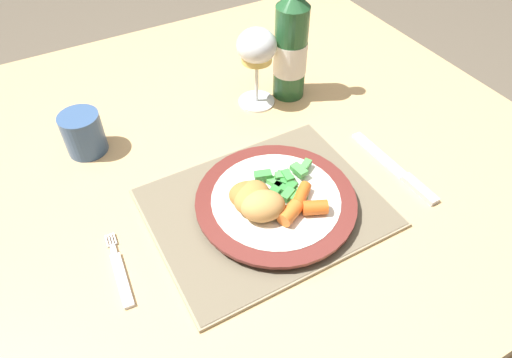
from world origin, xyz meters
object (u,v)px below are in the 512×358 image
table_knife (400,172)px  wine_glass (257,50)px  fork (120,274)px  drinking_cup (83,132)px  dining_table (225,187)px  dinner_plate (276,202)px  bottle (291,47)px

table_knife → wine_glass: wine_glass is taller
fork → drinking_cup: drinking_cup is taller
table_knife → drinking_cup: drinking_cup is taller
table_knife → wine_glass: size_ratio=1.27×
dining_table → wine_glass: 0.26m
drinking_cup → dinner_plate: bearing=-52.2°
dinner_plate → fork: size_ratio=1.89×
table_knife → bottle: size_ratio=0.74×
dinner_plate → wine_glass: bearing=66.8°
fork → wine_glass: size_ratio=0.84×
table_knife → fork: bearing=175.7°
table_knife → bottle: (-0.04, 0.29, 0.10)m
dining_table → dinner_plate: 0.19m
wine_glass → dinner_plate: bearing=-113.2°
dining_table → dinner_plate: size_ratio=4.62×
table_knife → drinking_cup: bearing=144.4°
table_knife → drinking_cup: size_ratio=2.64×
bottle → drinking_cup: 0.41m
wine_glass → drinking_cup: bearing=176.2°
dining_table → table_knife: 0.32m
table_knife → dinner_plate: bearing=171.2°
wine_glass → drinking_cup: 0.34m
drinking_cup → dining_table: bearing=-30.6°
dinner_plate → wine_glass: size_ratio=1.59×
dining_table → fork: (-0.23, -0.16, 0.09)m
bottle → table_knife: bearing=-81.9°
dinner_plate → fork: 0.25m
table_knife → drinking_cup: 0.54m
dining_table → table_knife: (0.24, -0.20, 0.10)m
dinner_plate → wine_glass: 0.30m
dinner_plate → fork: bearing=179.7°
table_knife → wine_glass: 0.33m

